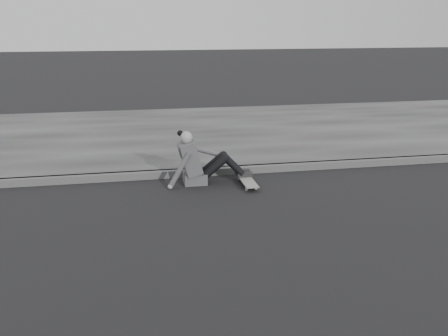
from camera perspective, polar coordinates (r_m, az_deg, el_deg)
name	(u,v)px	position (r m, az deg, el deg)	size (l,w,h in m)	color
curb	(367,163)	(9.34, 15.99, 0.59)	(24.00, 0.16, 0.12)	#4E4E4E
sidewalk	(308,128)	(12.02, 9.60, 4.48)	(24.00, 6.00, 0.12)	#3E3E3E
skateboard	(247,181)	(7.94, 2.66, -1.47)	(0.20, 0.78, 0.09)	gray
seated_woman	(199,162)	(7.95, -2.89, 0.75)	(1.38, 0.46, 0.88)	#49494B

